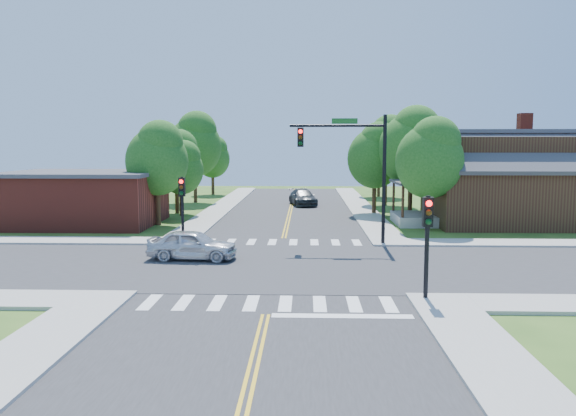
{
  "coord_description": "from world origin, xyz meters",
  "views": [
    {
      "loc": [
        1.3,
        -25.34,
        5.59
      ],
      "look_at": [
        0.35,
        4.47,
        2.2
      ],
      "focal_mm": 35.0,
      "sensor_mm": 36.0,
      "label": 1
    }
  ],
  "objects_px": {
    "signal_pole_se": "(427,228)",
    "car_dgrey": "(303,198)",
    "signal_pole_nw": "(182,197)",
    "signal_mast_ne": "(354,158)",
    "house_ne": "(504,177)",
    "car_silver": "(192,245)"
  },
  "relations": [
    {
      "from": "signal_mast_ne",
      "to": "car_dgrey",
      "type": "height_order",
      "value": "signal_mast_ne"
    },
    {
      "from": "signal_mast_ne",
      "to": "signal_pole_nw",
      "type": "height_order",
      "value": "signal_mast_ne"
    },
    {
      "from": "signal_pole_se",
      "to": "car_dgrey",
      "type": "distance_m",
      "value": 31.78
    },
    {
      "from": "signal_pole_nw",
      "to": "signal_mast_ne",
      "type": "bearing_deg",
      "value": 0.07
    },
    {
      "from": "house_ne",
      "to": "car_silver",
      "type": "bearing_deg",
      "value": -146.0
    },
    {
      "from": "car_dgrey",
      "to": "house_ne",
      "type": "bearing_deg",
      "value": -50.69
    },
    {
      "from": "signal_pole_se",
      "to": "signal_pole_nw",
      "type": "height_order",
      "value": "same"
    },
    {
      "from": "car_silver",
      "to": "signal_pole_se",
      "type": "bearing_deg",
      "value": -120.06
    },
    {
      "from": "signal_pole_se",
      "to": "car_dgrey",
      "type": "bearing_deg",
      "value": 98.28
    },
    {
      "from": "signal_pole_se",
      "to": "car_silver",
      "type": "distance_m",
      "value": 12.09
    },
    {
      "from": "signal_pole_se",
      "to": "car_silver",
      "type": "height_order",
      "value": "signal_pole_se"
    },
    {
      "from": "signal_mast_ne",
      "to": "house_ne",
      "type": "bearing_deg",
      "value": 37.68
    },
    {
      "from": "house_ne",
      "to": "signal_pole_se",
      "type": "bearing_deg",
      "value": -115.58
    },
    {
      "from": "car_silver",
      "to": "car_dgrey",
      "type": "xyz_separation_m",
      "value": [
        5.21,
        24.54,
        -0.01
      ]
    },
    {
      "from": "signal_pole_nw",
      "to": "car_dgrey",
      "type": "xyz_separation_m",
      "value": [
        6.63,
        20.19,
        -1.94
      ]
    },
    {
      "from": "signal_mast_ne",
      "to": "house_ne",
      "type": "xyz_separation_m",
      "value": [
        11.19,
        8.65,
        -1.52
      ]
    },
    {
      "from": "car_silver",
      "to": "car_dgrey",
      "type": "height_order",
      "value": "car_silver"
    },
    {
      "from": "signal_pole_se",
      "to": "house_ne",
      "type": "relative_size",
      "value": 0.29
    },
    {
      "from": "signal_mast_ne",
      "to": "car_silver",
      "type": "xyz_separation_m",
      "value": [
        -8.09,
        -4.36,
        -4.12
      ]
    },
    {
      "from": "signal_pole_nw",
      "to": "car_silver",
      "type": "relative_size",
      "value": 0.86
    },
    {
      "from": "signal_pole_nw",
      "to": "car_silver",
      "type": "xyz_separation_m",
      "value": [
        1.42,
        -4.35,
        -1.93
      ]
    },
    {
      "from": "signal_mast_ne",
      "to": "signal_pole_se",
      "type": "xyz_separation_m",
      "value": [
        1.69,
        -11.21,
        -2.19
      ]
    }
  ]
}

